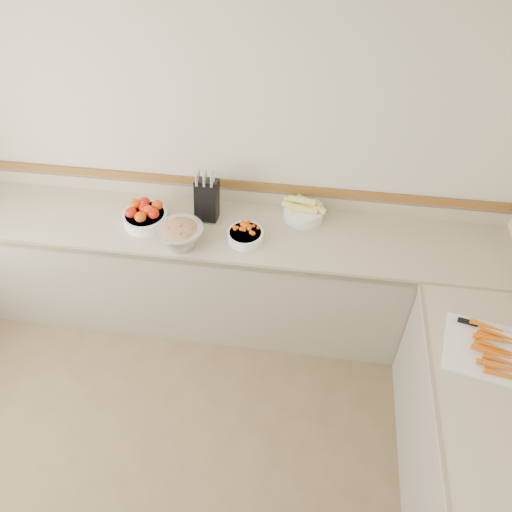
# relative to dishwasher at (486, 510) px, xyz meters

# --- Properties ---
(back_wall) EXTENTS (4.00, 0.00, 4.00)m
(back_wall) POSITION_rel_dishwasher_xyz_m (-1.69, 1.75, 0.87)
(back_wall) COLOR beige
(back_wall) RESTS_ON ground_plane
(counter_back) EXTENTS (4.00, 0.65, 1.08)m
(counter_back) POSITION_rel_dishwasher_xyz_m (-1.69, 1.43, 0.02)
(counter_back) COLOR tan
(counter_back) RESTS_ON ground_plane
(dishwasher) EXTENTS (0.63, 0.60, 0.84)m
(dishwasher) POSITION_rel_dishwasher_xyz_m (0.00, 0.00, 0.00)
(dishwasher) COLOR white
(dishwasher) RESTS_ON ground_plane
(knife_block) EXTENTS (0.16, 0.19, 0.37)m
(knife_block) POSITION_rel_dishwasher_xyz_m (-1.74, 1.55, 0.62)
(knife_block) COLOR black
(knife_block) RESTS_ON counter_back
(tomato_bowl) EXTENTS (0.30, 0.30, 0.15)m
(tomato_bowl) POSITION_rel_dishwasher_xyz_m (-2.15, 1.42, 0.53)
(tomato_bowl) COLOR white
(tomato_bowl) RESTS_ON counter_back
(cherry_tomato_bowl) EXTENTS (0.24, 0.24, 0.13)m
(cherry_tomato_bowl) POSITION_rel_dishwasher_xyz_m (-1.45, 1.35, 0.51)
(cherry_tomato_bowl) COLOR white
(cherry_tomato_bowl) RESTS_ON counter_back
(corn_bowl) EXTENTS (0.31, 0.28, 0.17)m
(corn_bowl) POSITION_rel_dishwasher_xyz_m (-1.09, 1.63, 0.53)
(corn_bowl) COLOR white
(corn_bowl) RESTS_ON counter_back
(rhubarb_bowl) EXTENTS (0.30, 0.30, 0.17)m
(rhubarb_bowl) POSITION_rel_dishwasher_xyz_m (-1.86, 1.24, 0.56)
(rhubarb_bowl) COLOR #B2B2BA
(rhubarb_bowl) RESTS_ON counter_back
(cutting_board) EXTENTS (0.57, 0.49, 0.07)m
(cutting_board) POSITION_rel_dishwasher_xyz_m (0.00, 0.64, 0.49)
(cutting_board) COLOR white
(cutting_board) RESTS_ON counter_right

